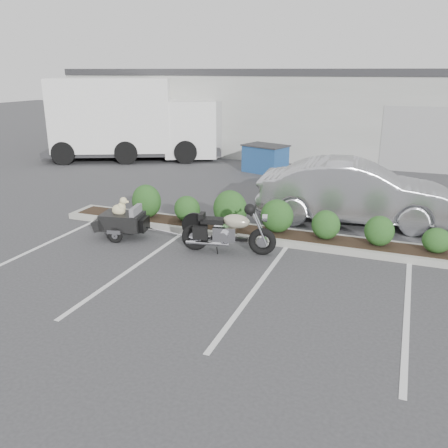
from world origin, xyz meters
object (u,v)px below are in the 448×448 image
(sedan, at_px, (355,192))
(delivery_truck, at_px, (132,121))
(motorcycle, at_px, (228,232))
(pet_trailer, at_px, (122,220))
(dumpster, at_px, (265,158))

(sedan, height_order, delivery_truck, delivery_truck)
(motorcycle, height_order, delivery_truck, delivery_truck)
(motorcycle, height_order, sedan, sedan)
(motorcycle, distance_m, pet_trailer, 2.79)
(motorcycle, distance_m, dumpster, 9.04)
(sedan, xyz_separation_m, dumpster, (-4.14, 5.51, -0.28))
(delivery_truck, bearing_deg, sedan, -54.71)
(motorcycle, xyz_separation_m, pet_trailer, (-2.79, 0.02, -0.06))
(pet_trailer, bearing_deg, delivery_truck, 109.80)
(sedan, bearing_deg, pet_trailer, 116.82)
(dumpster, bearing_deg, pet_trailer, -77.62)
(pet_trailer, xyz_separation_m, dumpster, (1.01, 8.85, 0.12))
(pet_trailer, height_order, delivery_truck, delivery_truck)
(pet_trailer, distance_m, dumpster, 8.90)
(pet_trailer, xyz_separation_m, sedan, (5.15, 3.34, 0.40))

